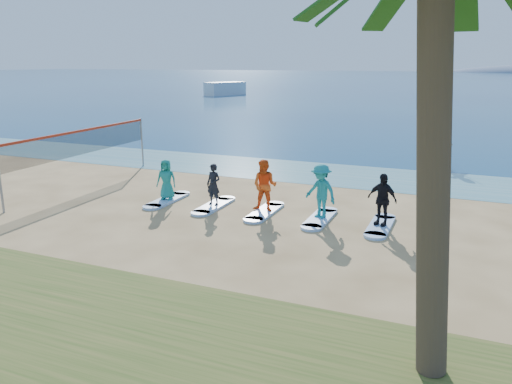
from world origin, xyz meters
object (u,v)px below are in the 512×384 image
at_px(surfboard_3, 320,219).
at_px(boat_offshore_a, 225,95).
at_px(surfboard_4, 380,226).
at_px(student_1, 214,184).
at_px(surfboard_2, 265,212).
at_px(surfboard_1, 214,206).
at_px(student_4, 382,199).
at_px(paddleboard, 440,165).
at_px(volleyball_net, 83,142).
at_px(student_0, 166,179).
at_px(student_2, 265,186).
at_px(paddleboarder, 441,147).
at_px(student_3, 321,191).
at_px(surfboard_0, 167,200).

bearing_deg(surfboard_3, boat_offshore_a, 118.98).
bearing_deg(surfboard_4, surfboard_3, 180.00).
relative_size(student_1, surfboard_2, 0.71).
bearing_deg(surfboard_1, student_4, 0.00).
relative_size(paddleboard, boat_offshore_a, 0.43).
distance_m(volleyball_net, paddleboard, 17.78).
distance_m(student_0, surfboard_1, 2.22).
distance_m(student_1, student_2, 2.07).
relative_size(paddleboard, student_4, 1.73).
height_order(paddleboarder, surfboard_4, paddleboarder).
height_order(student_1, student_2, student_2).
xyz_separation_m(student_0, student_1, (2.06, 0.00, -0.01)).
relative_size(paddleboard, surfboard_3, 1.36).
distance_m(surfboard_1, surfboard_2, 2.06).
relative_size(boat_offshore_a, student_1, 4.49).
height_order(boat_offshore_a, surfboard_1, boat_offshore_a).
xyz_separation_m(student_2, student_3, (2.06, 0.00, 0.00)).
xyz_separation_m(paddleboard, boat_offshore_a, (-36.36, 48.36, -0.06)).
bearing_deg(volleyball_net, surfboard_1, -7.35).
relative_size(student_0, student_4, 0.91).
xyz_separation_m(surfboard_3, student_3, (0.00, 0.00, 0.98)).
relative_size(boat_offshore_a, student_2, 3.75).
height_order(surfboard_0, surfboard_3, same).
distance_m(surfboard_3, student_3, 0.98).
relative_size(paddleboard, student_1, 1.92).
height_order(surfboard_1, student_1, student_1).
bearing_deg(paddleboard, surfboard_2, -112.32).
bearing_deg(surfboard_4, student_3, 180.00).
bearing_deg(student_0, surfboard_4, -13.24).
distance_m(student_2, surfboard_4, 4.24).
bearing_deg(student_3, surfboard_3, 0.00).
xyz_separation_m(boat_offshore_a, student_2, (31.02, -59.72, 1.02)).
xyz_separation_m(surfboard_1, student_4, (6.18, 0.00, 0.91)).
distance_m(surfboard_1, student_1, 0.82).
bearing_deg(student_0, paddleboarder, 36.98).
distance_m(volleyball_net, surfboard_0, 5.20).
bearing_deg(student_2, student_1, 177.15).
bearing_deg(student_0, paddleboard, 36.98).
distance_m(paddleboard, student_3, 11.87).
distance_m(paddleboard, surfboard_4, 11.43).
relative_size(student_1, surfboard_4, 0.71).
xyz_separation_m(volleyball_net, paddleboard, (14.24, 10.48, -1.84)).
distance_m(volleyball_net, student_3, 11.03).
bearing_deg(volleyball_net, student_3, -4.60).
relative_size(surfboard_3, student_4, 1.27).
height_order(student_0, surfboard_1, student_0).
xyz_separation_m(boat_offshore_a, student_3, (33.08, -59.72, 1.03)).
distance_m(student_0, student_3, 6.18).
xyz_separation_m(paddleboard, student_1, (-7.40, -11.36, 0.81)).
bearing_deg(student_4, surfboard_1, -161.88).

